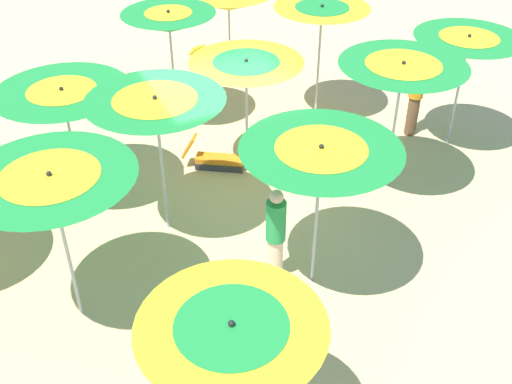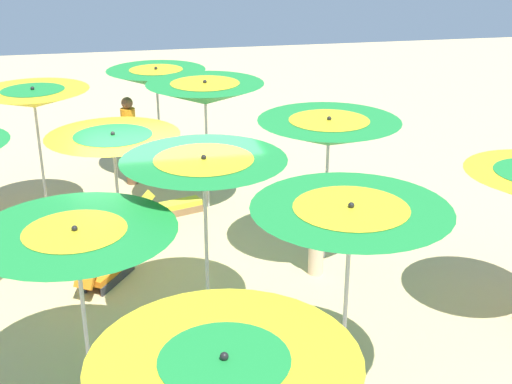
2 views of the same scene
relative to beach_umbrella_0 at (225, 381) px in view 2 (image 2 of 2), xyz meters
The scene contains 14 objects.
ground 5.54m from the beach_umbrella_0, 90.99° to the left, with size 39.15×39.15×0.04m, color #D1B57F.
beach_umbrella_0 is the anchor object (origin of this frame).
beach_umbrella_1 2.70m from the beach_umbrella_0, 50.36° to the left, with size 2.20×2.20×2.49m.
beach_umbrella_3 2.98m from the beach_umbrella_0, 114.57° to the left, with size 2.28×2.28×2.19m.
beach_umbrella_4 3.88m from the beach_umbrella_0, 84.86° to the left, with size 2.15×2.15×2.52m.
beach_umbrella_5 6.03m from the beach_umbrella_0, 65.39° to the left, with size 2.24×2.24×2.44m.
beach_umbrella_7 5.92m from the beach_umbrella_0, 97.70° to the left, with size 2.05×2.05×2.29m.
beach_umbrella_8 8.02m from the beach_umbrella_0, 83.56° to the left, with size 2.18×2.18×2.53m.
beach_umbrella_10 8.46m from the beach_umbrella_0, 104.79° to the left, with size 1.99×1.99×2.50m.
beach_umbrella_11 10.04m from the beach_umbrella_0, 89.22° to the left, with size 2.08×2.08×2.38m.
lounger_0 5.68m from the beach_umbrella_0, 101.33° to the left, with size 0.91×1.19×0.67m.
lounger_1 7.94m from the beach_umbrella_0, 88.70° to the left, with size 1.32×0.69×0.55m.
beachgoer_0 5.56m from the beach_umbrella_0, 65.94° to the left, with size 0.30×0.30×1.65m.
beachgoer_2 9.62m from the beach_umbrella_0, 93.07° to the left, with size 0.30×0.30×1.88m.
Camera 2 is at (-0.55, -9.59, 5.39)m, focal length 48.51 mm.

